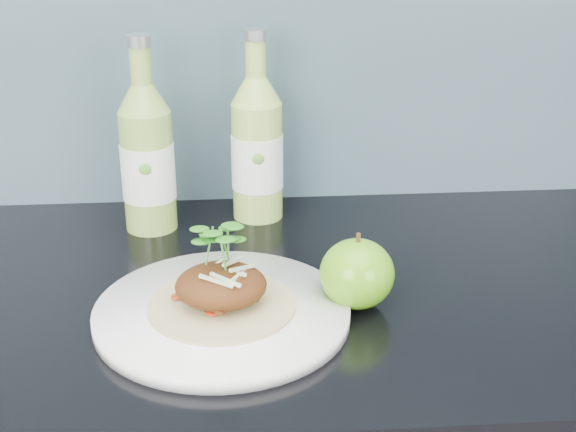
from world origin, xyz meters
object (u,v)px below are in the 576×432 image
(dinner_plate, at_px, (222,313))
(green_apple, at_px, (357,274))
(cider_bottle_right, at_px, (257,149))
(cider_bottle_left, at_px, (147,158))

(dinner_plate, bearing_deg, green_apple, 7.54)
(cider_bottle_right, bearing_deg, dinner_plate, -81.96)
(dinner_plate, xyz_separation_m, cider_bottle_left, (-0.10, 0.27, 0.10))
(cider_bottle_right, bearing_deg, cider_bottle_left, -150.55)
(green_apple, xyz_separation_m, cider_bottle_left, (-0.26, 0.25, 0.06))
(dinner_plate, distance_m, cider_bottle_right, 0.32)
(dinner_plate, height_order, green_apple, green_apple)
(dinner_plate, relative_size, cider_bottle_right, 1.22)
(green_apple, bearing_deg, dinner_plate, -172.46)
(cider_bottle_left, bearing_deg, green_apple, -37.99)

